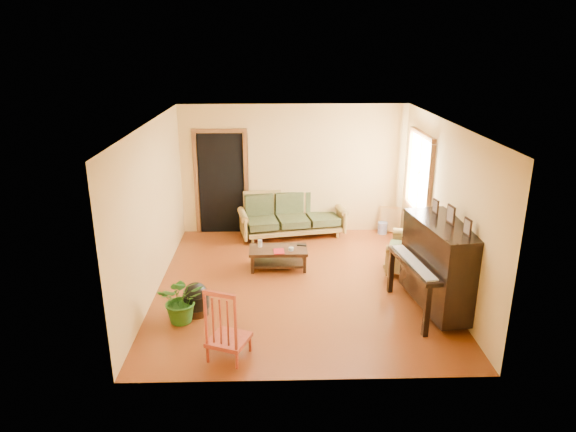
{
  "coord_description": "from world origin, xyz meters",
  "views": [
    {
      "loc": [
        -0.38,
        -7.52,
        3.72
      ],
      "look_at": [
        -0.17,
        0.2,
        1.1
      ],
      "focal_mm": 32.0,
      "sensor_mm": 36.0,
      "label": 1
    }
  ],
  "objects_px": {
    "red_chair": "(228,322)",
    "ceramic_crock": "(382,228)",
    "footstool": "(196,302)",
    "piano": "(442,267)",
    "coffee_table": "(278,258)",
    "potted_plant": "(182,299)",
    "armchair": "(410,247)",
    "sofa": "(292,215)"
  },
  "relations": [
    {
      "from": "red_chair",
      "to": "ceramic_crock",
      "type": "relative_size",
      "value": 4.05
    },
    {
      "from": "sofa",
      "to": "potted_plant",
      "type": "distance_m",
      "value": 3.71
    },
    {
      "from": "armchair",
      "to": "potted_plant",
      "type": "xyz_separation_m",
      "value": [
        -3.57,
        -1.58,
        -0.1
      ]
    },
    {
      "from": "sofa",
      "to": "red_chair",
      "type": "bearing_deg",
      "value": -113.27
    },
    {
      "from": "footstool",
      "to": "piano",
      "type": "bearing_deg",
      "value": 0.59
    },
    {
      "from": "armchair",
      "to": "red_chair",
      "type": "xyz_separation_m",
      "value": [
        -2.86,
        -2.46,
        0.04
      ]
    },
    {
      "from": "footstool",
      "to": "potted_plant",
      "type": "distance_m",
      "value": 0.31
    },
    {
      "from": "coffee_table",
      "to": "piano",
      "type": "relative_size",
      "value": 0.66
    },
    {
      "from": "red_chair",
      "to": "armchair",
      "type": "bearing_deg",
      "value": 62.17
    },
    {
      "from": "ceramic_crock",
      "to": "armchair",
      "type": "bearing_deg",
      "value": -87.77
    },
    {
      "from": "sofa",
      "to": "red_chair",
      "type": "height_order",
      "value": "red_chair"
    },
    {
      "from": "coffee_table",
      "to": "piano",
      "type": "distance_m",
      "value": 2.82
    },
    {
      "from": "piano",
      "to": "red_chair",
      "type": "xyz_separation_m",
      "value": [
        -2.97,
        -1.12,
        -0.18
      ]
    },
    {
      "from": "footstool",
      "to": "ceramic_crock",
      "type": "height_order",
      "value": "footstool"
    },
    {
      "from": "sofa",
      "to": "footstool",
      "type": "bearing_deg",
      "value": -126.33
    },
    {
      "from": "red_chair",
      "to": "ceramic_crock",
      "type": "distance_m",
      "value": 5.12
    },
    {
      "from": "red_chair",
      "to": "piano",
      "type": "bearing_deg",
      "value": 42.2
    },
    {
      "from": "piano",
      "to": "ceramic_crock",
      "type": "xyz_separation_m",
      "value": [
        -0.18,
        3.16,
        -0.55
      ]
    },
    {
      "from": "sofa",
      "to": "piano",
      "type": "distance_m",
      "value": 3.69
    },
    {
      "from": "footstool",
      "to": "sofa",
      "type": "bearing_deg",
      "value": 64.39
    },
    {
      "from": "piano",
      "to": "ceramic_crock",
      "type": "height_order",
      "value": "piano"
    },
    {
      "from": "armchair",
      "to": "potted_plant",
      "type": "bearing_deg",
      "value": -135.77
    },
    {
      "from": "sofa",
      "to": "piano",
      "type": "height_order",
      "value": "piano"
    },
    {
      "from": "piano",
      "to": "red_chair",
      "type": "relative_size",
      "value": 1.55
    },
    {
      "from": "sofa",
      "to": "coffee_table",
      "type": "relative_size",
      "value": 2.08
    },
    {
      "from": "ceramic_crock",
      "to": "piano",
      "type": "bearing_deg",
      "value": -86.74
    },
    {
      "from": "coffee_table",
      "to": "potted_plant",
      "type": "height_order",
      "value": "potted_plant"
    },
    {
      "from": "sofa",
      "to": "ceramic_crock",
      "type": "relative_size",
      "value": 8.57
    },
    {
      "from": "coffee_table",
      "to": "potted_plant",
      "type": "distance_m",
      "value": 2.23
    },
    {
      "from": "armchair",
      "to": "red_chair",
      "type": "bearing_deg",
      "value": -118.97
    },
    {
      "from": "piano",
      "to": "ceramic_crock",
      "type": "bearing_deg",
      "value": 84.77
    },
    {
      "from": "coffee_table",
      "to": "ceramic_crock",
      "type": "relative_size",
      "value": 4.12
    },
    {
      "from": "footstool",
      "to": "ceramic_crock",
      "type": "relative_size",
      "value": 1.57
    },
    {
      "from": "armchair",
      "to": "footstool",
      "type": "xyz_separation_m",
      "value": [
        -3.41,
        -1.37,
        -0.27
      ]
    },
    {
      "from": "piano",
      "to": "red_chair",
      "type": "height_order",
      "value": "piano"
    },
    {
      "from": "red_chair",
      "to": "potted_plant",
      "type": "distance_m",
      "value": 1.14
    },
    {
      "from": "sofa",
      "to": "footstool",
      "type": "xyz_separation_m",
      "value": [
        -1.49,
        -3.11,
        -0.26
      ]
    },
    {
      "from": "armchair",
      "to": "red_chair",
      "type": "height_order",
      "value": "red_chair"
    },
    {
      "from": "armchair",
      "to": "footstool",
      "type": "relative_size",
      "value": 2.37
    },
    {
      "from": "sofa",
      "to": "armchair",
      "type": "xyz_separation_m",
      "value": [
        1.92,
        -1.74,
        0.0
      ]
    },
    {
      "from": "potted_plant",
      "to": "ceramic_crock",
      "type": "bearing_deg",
      "value": 44.19
    },
    {
      "from": "piano",
      "to": "footstool",
      "type": "distance_m",
      "value": 3.56
    }
  ]
}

